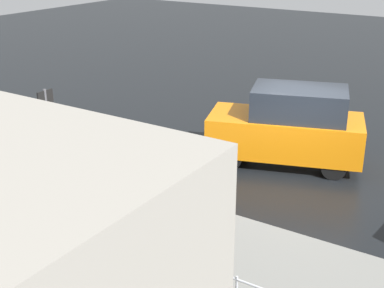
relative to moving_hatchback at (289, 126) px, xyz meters
name	(u,v)px	position (x,y,z in m)	size (l,w,h in m)	color
ground_plane	(293,176)	(-0.49, 0.67, -1.03)	(60.00, 60.00, 0.00)	black
kerb_strip	(206,253)	(-0.49, 4.87, -1.01)	(24.00, 3.20, 0.04)	slate
moving_hatchback	(289,126)	(0.00, 0.00, 0.00)	(4.24, 2.87, 2.06)	orange
fire_hydrant	(109,174)	(2.87, 3.75, -0.63)	(0.42, 0.31, 0.80)	#197A2D
pedestrian	(88,146)	(3.52, 3.69, -0.07)	(0.27, 0.57, 1.62)	#B2262D
metal_railing	(188,277)	(-1.14, 6.50, -0.31)	(8.49, 0.04, 1.05)	#B7BABF
sign_post	(48,124)	(4.13, 4.31, 0.55)	(0.07, 0.44, 2.40)	#4C4C51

